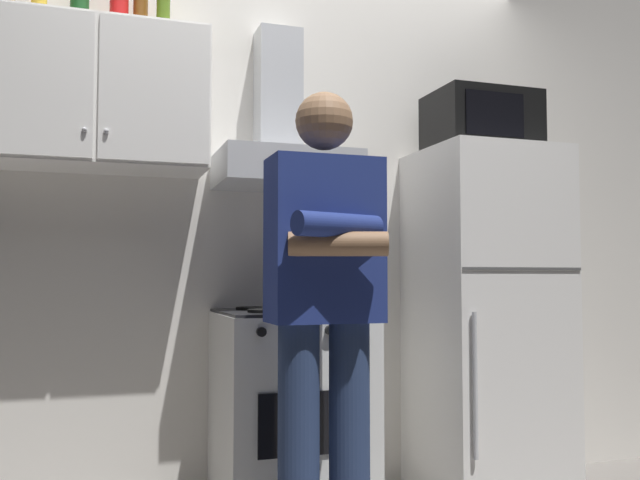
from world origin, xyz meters
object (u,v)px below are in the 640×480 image
Objects in this scene: bottle_soda_red at (119,2)px; bottle_beer_brown at (141,5)px; range_hood at (283,145)px; person_standing at (325,307)px; stove_oven at (290,413)px; cooking_pot at (328,295)px; refrigerator at (486,321)px; microwave at (481,123)px; upper_cabinet at (96,96)px; bottle_olive_oil at (163,6)px; bottle_spice_jar at (39,5)px.

bottle_beer_brown reaches higher than bottle_soda_red.
person_standing is at bearing -93.91° from range_hood.
range_hood is 0.46× the size of person_standing.
stove_oven is 3.14× the size of cooking_pot.
range_hood is 0.85m from bottle_beer_brown.
refrigerator is at bearing -6.15° from bottle_beer_brown.
upper_cabinet is at bearing 176.52° from microwave.
range_hood is at bearing 86.09° from person_standing.
person_standing is 0.52m from cooking_pot.
cooking_pot is at bearing -42.49° from stove_oven.
person_standing is 6.46× the size of bottle_soda_red.
bottle_olive_oil is (0.27, -0.01, 0.41)m from upper_cabinet.
range_hood is at bearing 173.54° from microwave.
upper_cabinet is 3.48× the size of bottle_beer_brown.
bottle_soda_red is at bearing 6.62° from bottle_spice_jar.
cooking_pot is 1.22× the size of bottle_olive_oil.
bottle_beer_brown is at bearing 126.54° from person_standing.
person_standing reaches higher than cooking_pot.
range_hood is at bearing 0.09° from upper_cabinet.
microwave is at bearing -4.87° from bottle_soda_red.
upper_cabinet reaches higher than person_standing.
upper_cabinet is 0.43m from bottle_soda_red.
stove_oven is 1.62m from microwave.
bottle_olive_oil reaches higher than person_standing.
microwave is at bearing -5.49° from bottle_beer_brown.
range_hood reaches higher than microwave.
refrigerator is 1.17m from person_standing.
upper_cabinet is 2.00m from refrigerator.
range_hood is at bearing 172.45° from refrigerator.
bottle_soda_red is 0.09m from bottle_beer_brown.
stove_oven is at bearing 85.28° from person_standing.
microwave reaches higher than cooking_pot.
cooking_pot is at bearing -14.73° from upper_cabinet.
range_hood is 0.47× the size of refrigerator.
range_hood is at bearing 0.10° from bottle_spice_jar.
microwave is at bearing 1.15° from stove_oven.
refrigerator is 0.98× the size of person_standing.
person_standing is at bearing -148.77° from refrigerator.
bottle_olive_oil is (-0.53, 0.11, 1.72)m from stove_oven.
microwave is 1.86× the size of bottle_beer_brown.
bottle_beer_brown is at bearing 164.74° from stove_oven.
range_hood is at bearing -4.02° from bottle_beer_brown.
bottle_beer_brown reaches higher than bottle_olive_oil.
stove_oven is 1.02m from refrigerator.
microwave is 2.10× the size of bottle_olive_oil.
person_standing is (0.75, -0.73, -0.85)m from upper_cabinet.
bottle_soda_red reaches higher than stove_oven.
range_hood is 6.15× the size of bottle_spice_jar.
cooking_pot is 1.08× the size of bottle_beer_brown.
stove_oven is (0.80, -0.13, -1.32)m from upper_cabinet.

